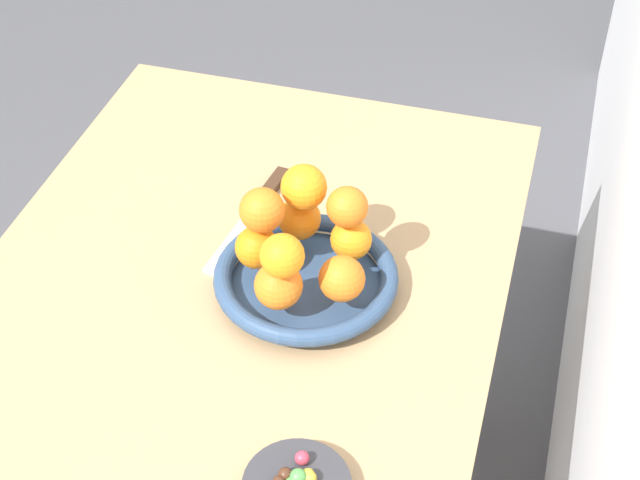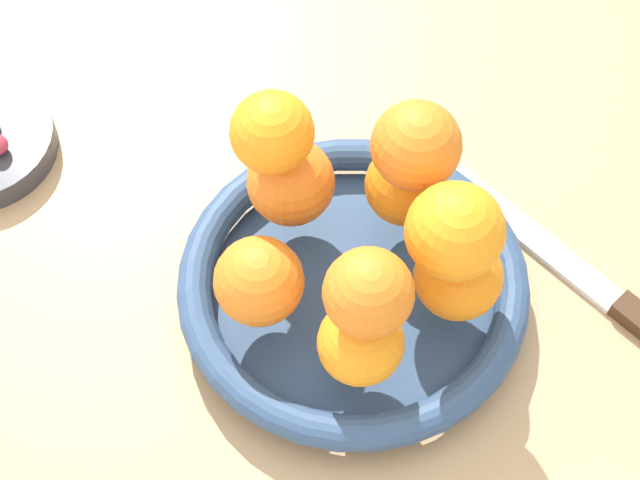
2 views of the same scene
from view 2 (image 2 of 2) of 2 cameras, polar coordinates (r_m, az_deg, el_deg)
The scene contains 13 objects.
ground_plane at distance 1.48m, azimuth 1.94°, elevation -13.40°, with size 6.00×6.00×0.00m, color #4C4C51.
dining_table at distance 0.89m, azimuth 3.16°, elevation 0.04°, with size 1.10×0.76×0.74m.
fruit_bowl at distance 0.74m, azimuth 1.92°, elevation -2.67°, with size 0.26×0.26×0.04m.
orange_0 at distance 0.72m, azimuth -1.71°, elevation 3.39°, with size 0.07×0.07×0.07m, color orange.
orange_1 at distance 0.68m, azimuth -3.58°, elevation -2.41°, with size 0.06×0.06×0.06m, color orange.
orange_2 at distance 0.66m, azimuth 2.38°, elevation -6.00°, with size 0.06×0.06×0.06m, color orange.
orange_3 at distance 0.69m, azimuth 8.05°, elevation -2.11°, with size 0.06×0.06×0.06m, color orange.
orange_4 at distance 0.73m, azimuth 5.01°, elevation 3.21°, with size 0.06×0.06×0.06m, color orange.
orange_5 at distance 0.63m, azimuth 7.85°, elevation 0.51°, with size 0.07×0.07×0.07m, color orange.
orange_6 at distance 0.67m, azimuth -2.81°, elevation 6.28°, with size 0.06×0.06×0.06m, color orange.
orange_7 at distance 0.67m, azimuth 5.62°, elevation 5.49°, with size 0.06×0.06×0.06m, color orange.
orange_8 at distance 0.61m, azimuth 2.84°, elevation -3.08°, with size 0.06×0.06×0.06m, color orange.
knife at distance 0.78m, azimuth 15.95°, elevation -2.76°, with size 0.26×0.05×0.01m.
Camera 2 is at (-0.26, 0.39, 1.40)m, focal length 55.00 mm.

